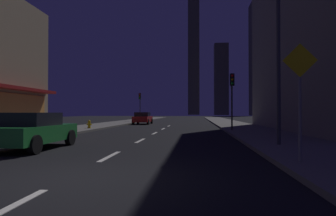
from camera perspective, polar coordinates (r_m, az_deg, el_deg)
The scene contains 15 objects.
ground_plane at distance 38.16m, azimuth 1.29°, elevation -3.10°, with size 78.00×136.00×0.10m, color black.
sidewalk_right at distance 38.28m, azimuth 11.81°, elevation -2.89°, with size 4.00×76.00×0.15m, color #605E59.
sidewalk_left at distance 39.30m, azimuth -8.95°, elevation -2.84°, with size 4.00×76.00×0.15m, color #605E59.
lane_marking_center at distance 17.32m, azimuth -3.90°, elevation -5.66°, with size 0.16×28.20×0.01m.
skyscraper_distant_tall at distance 165.86m, azimuth 5.14°, elevation 10.96°, with size 6.37×5.16×70.63m, color #4E4A3A.
skyscraper_distant_mid at distance 145.70m, azimuth 10.54°, elevation 5.58°, with size 6.81×6.82×35.36m, color #504C3C.
skyscraper_distant_short at distance 127.83m, azimuth 17.30°, elevation 9.21°, with size 5.36×8.84×47.31m, color #454134.
skyscraper_distant_slender at distance 146.17m, azimuth 18.96°, elevation 11.24°, with size 7.21×8.05×63.78m, color #5C5745.
car_parked_near at distance 12.57m, azimuth -25.30°, elevation -4.06°, with size 1.98×4.24×1.45m.
car_parked_far at distance 34.96m, azimuth -5.06°, elevation -2.01°, with size 1.98×4.24×1.45m.
fire_hydrant_far_left at distance 24.43m, azimuth -15.42°, elevation -3.17°, with size 0.42×0.30×0.65m.
traffic_light_near_right at distance 21.66m, azimuth 12.63°, elevation 3.76°, with size 0.32×0.48×4.20m.
traffic_light_far_left at distance 43.03m, azimuth -5.62°, elevation 1.48°, with size 0.32×0.48×4.20m.
street_lamp_right at distance 12.82m, azimuth 17.43°, elevation 15.51°, with size 1.96×0.56×6.58m.
pedestrian_crossing_sign at distance 8.41m, azimuth 24.79°, elevation 2.99°, with size 0.91×0.08×3.15m.
Camera 1 is at (2.83, -6.03, 1.47)m, focal length 30.61 mm.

